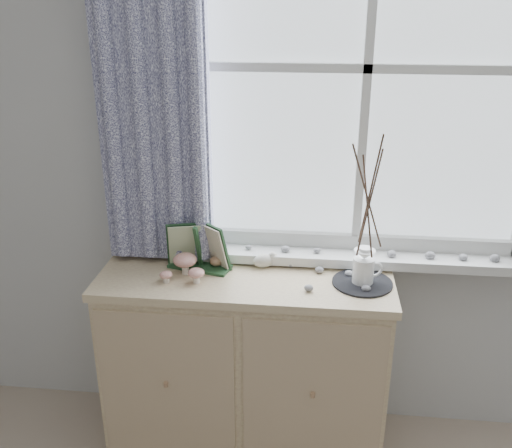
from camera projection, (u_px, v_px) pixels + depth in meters
The scene contains 9 objects.
room_shell at pixel (182, 310), 0.51m from camera, with size 4.04×4.04×2.62m.
sideboard at pixel (246, 363), 2.47m from camera, with size 1.20×0.45×0.85m.
botanical_book at pixel (198, 248), 2.32m from camera, with size 0.29×0.13×0.21m, color #204425, non-canonical shape.
toadstool_cluster at pixel (185, 265), 2.29m from camera, with size 0.18×0.15×0.09m.
wooden_eggs at pixel (213, 257), 2.41m from camera, with size 0.10×0.12×0.07m.
songbird_figurine at pixel (264, 260), 2.38m from camera, with size 0.12×0.06×0.06m, color beige, non-canonical shape.
crocheted_doily at pixel (362, 283), 2.25m from camera, with size 0.24×0.24×0.01m, color black.
twig_pitcher at pixel (369, 197), 2.12m from camera, with size 0.29×0.29×0.63m.
sideboard_pebbles at pixel (326, 277), 2.28m from camera, with size 0.34×0.23×0.03m.
Camera 1 is at (0.12, -0.30, 1.92)m, focal length 40.00 mm.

